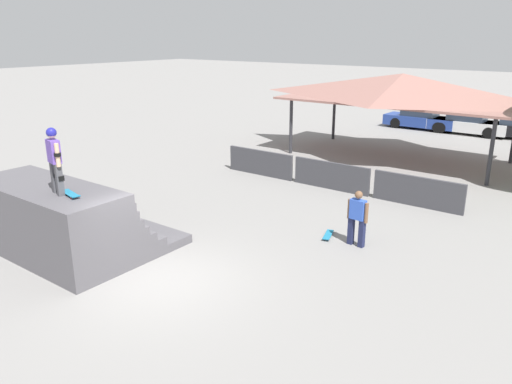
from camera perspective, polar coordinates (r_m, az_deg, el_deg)
The scene contains 10 objects.
ground_plane at distance 12.43m, azimuth -10.63°, elevation -9.93°, with size 160.00×160.00×0.00m, color gray.
quarter_pipe_ramp at distance 14.44m, azimuth -21.22°, elevation -3.20°, with size 4.73×3.78×1.95m.
skater_on_deck at distance 12.89m, azimuth -22.06°, elevation 3.79°, with size 0.71×0.32×1.64m.
skateboard_on_deck at distance 12.83m, azimuth -20.42°, elevation -0.19°, with size 0.83×0.37×0.09m.
bystander_walking at distance 14.08m, azimuth 11.52°, elevation -2.65°, with size 0.65×0.25×1.60m.
skateboard_on_ground at distance 14.81m, azimuth 8.23°, elevation -4.90°, with size 0.45×0.84×0.09m.
barrier_fence at distance 19.23m, azimuth 8.57°, elevation 1.86°, with size 9.87×0.12×1.05m.
pavilion_shelter at distance 24.38m, azimuth 16.33°, elevation 11.33°, with size 10.84×5.17×3.96m.
parked_car_blue at distance 33.15m, azimuth 18.30°, elevation 7.92°, with size 4.40×1.72×1.27m.
parked_car_white at distance 32.35m, azimuth 23.04°, elevation 7.19°, with size 4.43×1.69×1.27m.
Camera 1 is at (8.31, -7.29, 5.69)m, focal length 35.00 mm.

